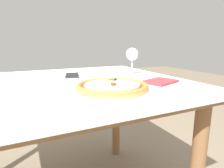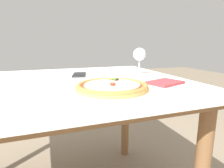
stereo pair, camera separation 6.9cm
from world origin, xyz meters
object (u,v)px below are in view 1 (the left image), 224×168
dining_table (57,101)px  cell_phone (72,75)px  wine_glass_far_left (132,55)px  pizza_plate (112,87)px

dining_table → cell_phone: bearing=55.6°
wine_glass_far_left → cell_phone: 0.36m
wine_glass_far_left → dining_table: bearing=-171.4°
dining_table → cell_phone: size_ratio=7.75×
pizza_plate → cell_phone: bearing=97.1°
pizza_plate → cell_phone: 0.41m
cell_phone → wine_glass_far_left: bearing=-16.9°
wine_glass_far_left → cell_phone: bearing=163.1°
pizza_plate → cell_phone: (-0.05, 0.41, -0.01)m
dining_table → wine_glass_far_left: size_ratio=7.86×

